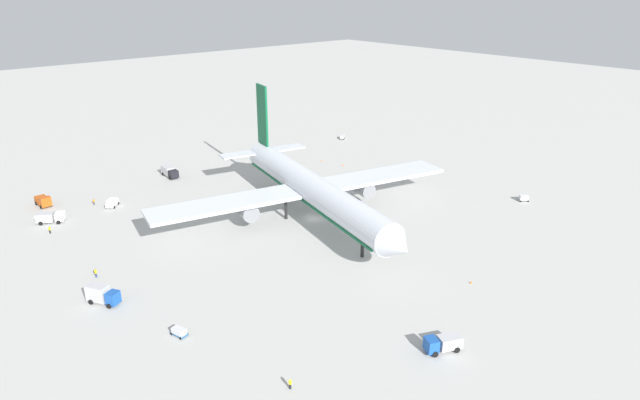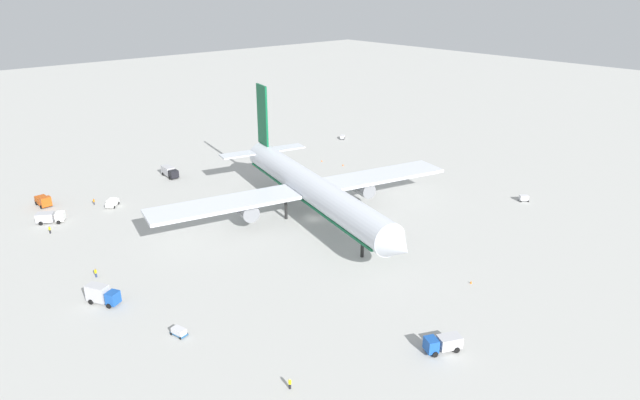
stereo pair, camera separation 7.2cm
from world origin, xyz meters
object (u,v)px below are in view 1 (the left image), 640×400
at_px(traffic_cone_0, 471,282).
at_px(traffic_cone_1, 254,166).
at_px(baggage_cart_0, 524,198).
at_px(traffic_cone_2, 343,165).
at_px(airliner, 310,188).
at_px(service_truck_2, 50,217).
at_px(service_truck_3, 443,343).
at_px(ground_worker_3, 290,384).
at_px(service_truck_1, 102,294).
at_px(baggage_cart_1, 342,137).
at_px(ground_worker_2, 50,230).
at_px(service_truck_0, 43,201).
at_px(service_van, 112,202).
at_px(service_truck_4, 169,172).
at_px(traffic_cone_3, 322,161).
at_px(ground_worker_1, 94,202).
at_px(ground_worker_0, 96,273).
at_px(baggage_cart_2, 179,331).

height_order(traffic_cone_0, traffic_cone_1, same).
relative_size(baggage_cart_0, traffic_cone_2, 5.23).
relative_size(baggage_cart_0, traffic_cone_1, 5.23).
distance_m(traffic_cone_0, traffic_cone_1, 82.83).
xyz_separation_m(airliner, service_truck_2, (-36.36, -46.24, -5.84)).
bearing_deg(service_truck_3, ground_worker_3, -110.75).
height_order(ground_worker_3, traffic_cone_2, ground_worker_3).
xyz_separation_m(service_truck_1, traffic_cone_1, (-44.88, 62.52, -1.44)).
relative_size(baggage_cart_1, ground_worker_2, 1.85).
xyz_separation_m(service_truck_0, ground_worker_2, (17.65, -3.98, -0.51)).
xyz_separation_m(airliner, baggage_cart_0, (27.27, 46.43, -6.38)).
bearing_deg(ground_worker_3, service_van, 174.23).
height_order(ground_worker_2, traffic_cone_0, ground_worker_2).
height_order(service_truck_2, ground_worker_2, service_truck_2).
bearing_deg(traffic_cone_1, service_truck_4, -109.19).
distance_m(ground_worker_2, ground_worker_3, 73.62).
distance_m(airliner, traffic_cone_3, 43.36).
distance_m(airliner, service_truck_1, 51.04).
xyz_separation_m(baggage_cart_0, ground_worker_1, (-67.88, -81.26, -0.02)).
relative_size(baggage_cart_1, traffic_cone_3, 5.61).
bearing_deg(traffic_cone_3, ground_worker_1, -99.03).
bearing_deg(service_van, service_truck_1, -24.07).
height_order(traffic_cone_2, traffic_cone_3, same).
relative_size(service_truck_2, ground_worker_0, 3.57).
distance_m(service_van, ground_worker_2, 17.57).
bearing_deg(service_truck_3, baggage_cart_1, 143.73).
bearing_deg(ground_worker_3, ground_worker_2, -173.48).
xyz_separation_m(service_truck_1, ground_worker_2, (-35.42, 2.26, -0.87)).
bearing_deg(ground_worker_1, ground_worker_2, -52.55).
xyz_separation_m(service_truck_1, baggage_cart_0, (22.19, 96.93, -0.88)).
xyz_separation_m(baggage_cart_2, ground_worker_3, (20.82, 5.34, 0.13)).
height_order(baggage_cart_0, traffic_cone_1, baggage_cart_0).
relative_size(service_truck_1, service_truck_3, 1.03).
height_order(service_truck_1, service_truck_2, service_truck_1).
relative_size(airliner, service_truck_0, 13.96).
bearing_deg(baggage_cart_1, service_truck_2, -84.97).
distance_m(service_truck_3, ground_worker_2, 87.03).
distance_m(ground_worker_1, traffic_cone_3, 65.91).
height_order(service_truck_2, ground_worker_3, service_truck_2).
xyz_separation_m(service_truck_0, traffic_cone_1, (8.19, 56.28, -1.08)).
relative_size(baggage_cart_1, ground_worker_3, 1.91).
relative_size(airliner, ground_worker_2, 43.84).
relative_size(service_truck_2, service_truck_4, 0.91).
relative_size(airliner, traffic_cone_1, 132.84).
relative_size(airliner, baggage_cart_1, 23.69).
bearing_deg(airliner, traffic_cone_3, 135.00).
bearing_deg(traffic_cone_1, ground_worker_0, -59.58).
height_order(service_truck_3, traffic_cone_3, service_truck_3).
bearing_deg(ground_worker_2, traffic_cone_0, 34.70).
bearing_deg(service_van, ground_worker_1, -142.82).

